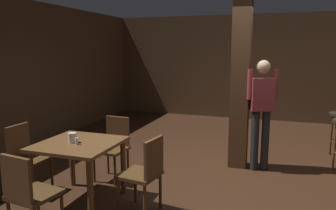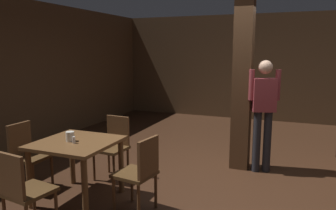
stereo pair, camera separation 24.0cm
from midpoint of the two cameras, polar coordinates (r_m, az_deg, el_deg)
name	(u,v)px [view 2 (the right image)]	position (r m, az deg, el deg)	size (l,w,h in m)	color
ground_plane	(232,181)	(4.96, 12.45, -12.76)	(10.80, 10.80, 0.00)	#382114
wall_back	(267,68)	(9.08, 17.58, 6.19)	(8.00, 0.10, 2.80)	brown
wall_left	(16,76)	(6.56, -24.07, 4.67)	(0.10, 9.00, 2.80)	brown
pillar	(242,80)	(5.23, 14.13, 4.17)	(0.28, 0.28, 2.80)	#4C301C
dining_table	(77,151)	(4.20, -14.03, -7.85)	(0.93, 0.93, 0.76)	brown
chair_west	(27,152)	(4.78, -22.05, -7.68)	(0.43, 0.43, 0.89)	#4C3319
chair_south	(22,189)	(3.60, -22.25, -13.39)	(0.47, 0.47, 0.89)	#4C3319
chair_north	(114,144)	(4.88, -8.03, -6.70)	(0.45, 0.45, 0.89)	#4C3319
chair_east	(140,170)	(3.81, -3.06, -11.34)	(0.48, 0.48, 0.89)	#4C3319
napkin_cup	(70,136)	(4.16, -15.11, -5.32)	(0.10, 0.10, 0.12)	silver
salt_shaker	(74,140)	(4.06, -14.44, -5.92)	(0.03, 0.03, 0.08)	silver
standing_person	(264,108)	(5.18, 17.58, -0.48)	(0.47, 0.30, 1.72)	maroon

